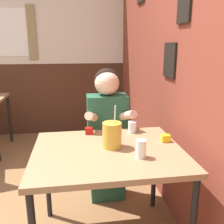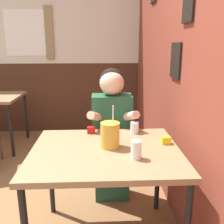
% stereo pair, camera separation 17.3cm
% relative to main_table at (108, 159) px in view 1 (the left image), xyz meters
% --- Properties ---
extents(brick_wall_right, '(0.08, 4.73, 2.70)m').
position_rel_main_table_xyz_m(brick_wall_right, '(0.60, 1.09, 0.70)').
color(brick_wall_right, brown).
rests_on(brick_wall_right, ground_plane).
extents(back_wall, '(5.89, 0.09, 2.70)m').
position_rel_main_table_xyz_m(back_wall, '(-0.89, 2.48, 0.70)').
color(back_wall, beige).
rests_on(back_wall, ground_plane).
extents(main_table, '(0.97, 0.79, 0.72)m').
position_rel_main_table_xyz_m(main_table, '(0.00, 0.00, 0.00)').
color(main_table, '#93704C').
rests_on(main_table, ground_plane).
extents(person_seated, '(0.42, 0.41, 1.19)m').
position_rel_main_table_xyz_m(person_seated, '(0.07, 0.56, -0.02)').
color(person_seated, '#235138').
rests_on(person_seated, ground_plane).
extents(cocktail_pitcher, '(0.13, 0.13, 0.29)m').
position_rel_main_table_xyz_m(cocktail_pitcher, '(0.03, 0.04, 0.15)').
color(cocktail_pitcher, gold).
rests_on(cocktail_pitcher, main_table).
extents(glass_near_pitcher, '(0.06, 0.06, 0.09)m').
position_rel_main_table_xyz_m(glass_near_pitcher, '(0.23, 0.30, 0.11)').
color(glass_near_pitcher, silver).
rests_on(glass_near_pitcher, main_table).
extents(glass_center, '(0.06, 0.06, 0.11)m').
position_rel_main_table_xyz_m(glass_center, '(0.18, -0.15, 0.12)').
color(glass_center, silver).
rests_on(glass_center, main_table).
extents(condiment_ketchup, '(0.06, 0.04, 0.05)m').
position_rel_main_table_xyz_m(condiment_ketchup, '(-0.10, 0.31, 0.09)').
color(condiment_ketchup, '#B7140F').
rests_on(condiment_ketchup, main_table).
extents(condiment_mustard, '(0.06, 0.04, 0.05)m').
position_rel_main_table_xyz_m(condiment_mustard, '(0.42, 0.07, 0.09)').
color(condiment_mustard, yellow).
rests_on(condiment_mustard, main_table).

